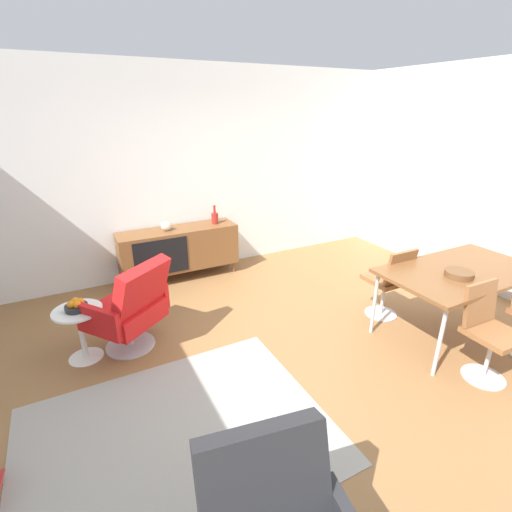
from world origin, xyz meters
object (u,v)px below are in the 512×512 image
wooden_bowl_on_table (459,274)px  lounge_chair_red (130,307)px  sideboard (179,248)px  side_table_round (81,328)px  vase_sculptural_dark (166,226)px  dining_table (461,273)px  dining_chair_back_left (390,280)px  vase_cobalt (215,218)px  fruit_bowl (76,306)px  dining_chair_front_left (488,329)px

wooden_bowl_on_table → lounge_chair_red: lounge_chair_red is taller
sideboard → side_table_round: (-1.35, -1.35, -0.12)m
vase_sculptural_dark → dining_table: bearing=-49.8°
dining_chair_back_left → vase_sculptural_dark: bearing=132.1°
vase_cobalt → side_table_round: bearing=-144.6°
sideboard → dining_table: dining_table is taller
dining_table → side_table_round: (-3.47, 1.34, -0.38)m
dining_chair_back_left → fruit_bowl: dining_chair_back_left is taller
dining_chair_front_left → lounge_chair_red: (-2.67, 1.83, -0.00)m
vase_cobalt → lounge_chair_red: size_ratio=0.28×
fruit_bowl → dining_chair_back_left: bearing=-14.0°
fruit_bowl → sideboard: bearing=44.9°
fruit_bowl → dining_table: bearing=-21.0°
side_table_round → dining_chair_front_left: bearing=-31.2°
dining_chair_front_left → lounge_chair_red: lounge_chair_red is taller
lounge_chair_red → wooden_bowl_on_table: bearing=-25.8°
dining_chair_front_left → fruit_bowl: size_ratio=4.28×
vase_cobalt → side_table_round: 2.38m
wooden_bowl_on_table → dining_chair_back_left: size_ratio=0.30×
dining_table → sideboard: bearing=128.3°
vase_cobalt → wooden_bowl_on_table: size_ratio=1.01×
dining_table → lounge_chair_red: bearing=157.1°
vase_sculptural_dark → dining_chair_front_left: (1.92, -3.24, -0.31)m
sideboard → dining_table: size_ratio=1.00×
dining_table → dining_chair_back_left: size_ratio=1.87×
sideboard → dining_table: bearing=-51.7°
lounge_chair_red → side_table_round: bearing=172.1°
dining_table → wooden_bowl_on_table: bearing=-152.0°
vase_sculptural_dark → lounge_chair_red: bearing=-117.9°
dining_chair_back_left → vase_cobalt: bearing=119.9°
vase_cobalt → vase_sculptural_dark: size_ratio=1.93×
dining_chair_back_left → sideboard: bearing=129.8°
side_table_round → dining_chair_back_left: bearing=-14.0°
vase_sculptural_dark → dining_chair_front_left: bearing=-59.4°
dining_table → fruit_bowl: bearing=159.0°
lounge_chair_red → fruit_bowl: 0.47m
sideboard → dining_table: 3.43m
side_table_round → fruit_bowl: (0.00, -0.00, 0.24)m
sideboard → fruit_bowl: (-1.35, -1.35, 0.12)m
dining_chair_front_left → fruit_bowl: dining_chair_front_left is taller
side_table_round → lounge_chair_red: bearing=-7.9°
dining_table → fruit_bowl: 3.72m
sideboard → vase_sculptural_dark: 0.37m
sideboard → dining_chair_back_left: size_ratio=1.87×
side_table_round → fruit_bowl: bearing=-12.1°
dining_table → lounge_chair_red: (-3.02, 1.27, -0.23)m
wooden_bowl_on_table → side_table_round: 3.62m
vase_sculptural_dark → dining_table: (2.27, -2.68, -0.09)m
vase_sculptural_dark → lounge_chair_red: lounge_chair_red is taller
vase_cobalt → dining_chair_front_left: 3.48m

